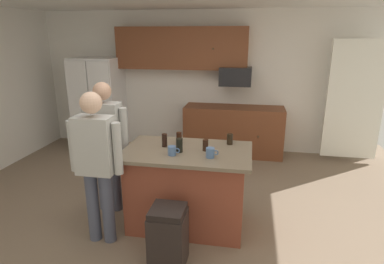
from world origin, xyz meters
TOP-DOWN VIEW (x-y plane):
  - floor at (0.00, 0.00)m, footprint 7.04×7.04m
  - back_wall at (0.00, 2.80)m, footprint 6.40×0.10m
  - french_door_window_panel at (2.60, 2.40)m, footprint 0.90×0.06m
  - cabinet_run_upper at (-0.40, 2.60)m, footprint 2.40×0.38m
  - cabinet_run_lower at (0.60, 2.48)m, footprint 1.80×0.63m
  - refrigerator at (-2.00, 2.38)m, footprint 0.86×0.76m
  - microwave_over_range at (0.60, 2.50)m, footprint 0.56×0.40m
  - kitchen_island at (0.22, -0.01)m, footprint 1.42×0.88m
  - person_guest_left at (-0.82, 0.15)m, footprint 0.57×0.22m
  - person_guest_right at (-0.63, -0.49)m, footprint 0.57×0.22m
  - glass_pilsner at (-0.06, 0.06)m, footprint 0.06×0.06m
  - glass_stout_tall at (0.42, 0.01)m, footprint 0.06×0.06m
  - glass_short_whisky at (0.15, -0.08)m, footprint 0.07×0.07m
  - tumbler_amber at (0.08, 0.18)m, footprint 0.07×0.07m
  - mug_ceramic_white at (0.09, -0.19)m, footprint 0.13×0.09m
  - glass_dark_ale at (0.67, 0.28)m, footprint 0.07×0.07m
  - mug_blue_stoneware at (0.50, -0.19)m, footprint 0.13×0.09m
  - trash_bin at (0.17, -0.74)m, footprint 0.34×0.34m

SIDE VIEW (x-z plane):
  - floor at x=0.00m, z-range 0.00..0.00m
  - trash_bin at x=0.17m, z-range 0.00..0.61m
  - cabinet_run_lower at x=0.60m, z-range 0.00..0.90m
  - kitchen_island at x=0.22m, z-range 0.01..0.93m
  - refrigerator at x=-2.00m, z-range 0.00..1.75m
  - person_guest_right at x=-0.63m, z-range 0.12..1.76m
  - person_guest_left at x=-0.82m, z-range 0.12..1.76m
  - mug_ceramic_white at x=0.09m, z-range 0.93..1.03m
  - mug_blue_stoneware at x=0.50m, z-range 0.93..1.03m
  - glass_dark_ale at x=0.67m, z-range 0.93..1.05m
  - glass_stout_tall at x=0.42m, z-range 0.93..1.06m
  - tumbler_amber at x=0.08m, z-range 0.93..1.07m
  - glass_pilsner at x=-0.06m, z-range 0.93..1.08m
  - glass_short_whisky at x=0.15m, z-range 0.93..1.08m
  - french_door_window_panel at x=2.60m, z-range 0.10..2.10m
  - back_wall at x=0.00m, z-range 0.00..2.60m
  - microwave_over_range at x=0.60m, z-range 1.29..1.61m
  - cabinet_run_upper at x=-0.40m, z-range 1.55..2.30m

